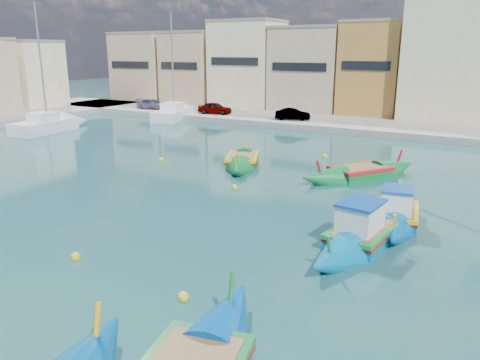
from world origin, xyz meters
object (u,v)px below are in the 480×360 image
Objects in this scene: church_block at (465,38)px; yacht_midnorth at (59,124)px; luzzu_blue_cabin at (396,215)px; yacht_north at (179,113)px; luzzu_cyan_mid at (360,174)px; luzzu_turquoise_cabin at (363,235)px; luzzu_green at (242,162)px.

church_block reaches higher than yacht_midnorth.
yacht_north reaches higher than luzzu_blue_cabin.
luzzu_cyan_mid is at bearing -6.25° from yacht_midnorth.
yacht_midnorth is at bearing -145.24° from church_block.
luzzu_cyan_mid is at bearing 106.37° from luzzu_turquoise_cabin.
luzzu_blue_cabin is (0.62, 2.97, -0.03)m from luzzu_turquoise_cabin.
yacht_midnorth is (-4.81, -12.55, 0.01)m from yacht_north.
yacht_midnorth reaches higher than yacht_north.
luzzu_cyan_mid reaches higher than luzzu_green.
church_block reaches higher than luzzu_blue_cabin.
church_block is at bearing 19.82° from yacht_north.
luzzu_blue_cabin is at bearing -38.04° from yacht_north.
church_block is at bearing 90.47° from luzzu_turquoise_cabin.
luzzu_green is (-10.13, -26.45, -8.15)m from church_block.
church_block is 27.14m from luzzu_cyan_mid.
luzzu_turquoise_cabin is 1.10× the size of luzzu_cyan_mid.
luzzu_cyan_mid is 29.68m from yacht_north.
church_block is 33.27m from luzzu_blue_cabin.
luzzu_turquoise_cabin reaches higher than luzzu_cyan_mid.
yacht_north is at bearing 69.02° from yacht_midnorth.
yacht_midnorth is at bearing 158.72° from luzzu_turquoise_cabin.
luzzu_green is 0.62× the size of yacht_midnorth.
church_block is 29.47m from luzzu_green.
church_block is 2.14× the size of luzzu_turquoise_cabin.
luzzu_turquoise_cabin reaches higher than luzzu_blue_cabin.
yacht_midnorth is (-29.92, 3.28, 0.23)m from luzzu_cyan_mid.
luzzu_green is 22.63m from yacht_midnorth.
luzzu_blue_cabin is at bearing 78.14° from luzzu_turquoise_cabin.
luzzu_blue_cabin is (0.91, -32.26, -8.09)m from church_block.
yacht_north is at bearing 137.81° from luzzu_turquoise_cabin.
yacht_north reaches higher than luzzu_cyan_mid.
luzzu_cyan_mid is 7.67m from luzzu_green.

